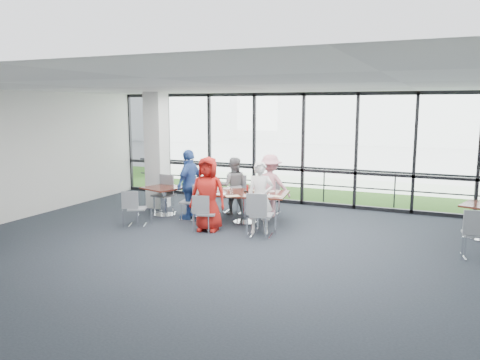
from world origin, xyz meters
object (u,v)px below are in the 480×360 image
at_px(side_table_left, 164,191).
at_px(diner_near_right, 260,197).
at_px(diner_near_left, 208,194).
at_px(chair_spare_lb, 164,195).
at_px(chair_main_nr, 262,215).
at_px(chair_main_fl, 234,195).
at_px(structural_column, 157,151).
at_px(diner_far_left, 233,186).
at_px(chair_main_end, 190,202).
at_px(chair_spare_r, 476,234).
at_px(main_table, 245,197).
at_px(diner_end, 190,184).
at_px(diner_far_right, 270,186).
at_px(chair_spare_la, 137,209).
at_px(chair_main_nl, 207,214).
at_px(chair_main_fr, 271,199).

height_order(side_table_left, diner_near_right, diner_near_right).
distance_m(diner_near_left, chair_spare_lb, 2.15).
relative_size(chair_main_nr, chair_main_fl, 0.99).
height_order(structural_column, diner_far_left, structural_column).
distance_m(chair_main_end, chair_spare_r, 6.43).
distance_m(main_table, diner_end, 1.47).
height_order(structural_column, chair_main_end, structural_column).
xyz_separation_m(side_table_left, diner_far_right, (2.54, 1.03, 0.16)).
bearing_deg(structural_column, chair_spare_la, -70.17).
bearing_deg(side_table_left, chair_main_nr, -15.16).
relative_size(diner_far_left, chair_spare_lb, 1.53).
relative_size(diner_far_left, chair_spare_la, 1.82).
xyz_separation_m(main_table, chair_main_nl, (-0.48, -1.09, -0.22)).
relative_size(diner_far_right, chair_main_end, 1.79).
bearing_deg(chair_spare_lb, chair_main_fl, -144.38).
relative_size(diner_near_right, chair_main_end, 1.81).
bearing_deg(main_table, chair_spare_r, -17.42).
xyz_separation_m(structural_column, diner_far_right, (3.26, 0.23, -0.80)).
height_order(diner_far_left, diner_end, diner_end).
xyz_separation_m(chair_main_nl, chair_spare_r, (5.48, 0.33, 0.05)).
relative_size(main_table, chair_spare_lb, 2.20).
height_order(diner_end, chair_main_fr, diner_end).
height_order(chair_main_fl, chair_spare_r, chair_main_fl).
distance_m(main_table, side_table_left, 2.23).
bearing_deg(chair_main_fr, chair_main_end, 41.03).
xyz_separation_m(diner_far_right, chair_spare_lb, (-2.67, -0.86, -0.31)).
height_order(structural_column, diner_near_right, structural_column).
bearing_deg(chair_main_end, chair_main_nl, 35.89).
xyz_separation_m(chair_spare_lb, chair_spare_r, (7.35, -0.79, -0.03)).
relative_size(diner_far_left, chair_main_end, 1.68).
xyz_separation_m(chair_main_fl, chair_main_end, (-0.71, -1.12, -0.03)).
height_order(main_table, diner_end, diner_end).
bearing_deg(chair_main_end, diner_end, -164.75).
xyz_separation_m(chair_main_end, chair_spare_r, (6.41, -0.52, 0.02)).
distance_m(structural_column, chair_main_end, 2.12).
bearing_deg(diner_end, chair_main_fr, 129.26).
xyz_separation_m(side_table_left, diner_end, (0.78, -0.00, 0.24)).
bearing_deg(diner_near_left, chair_spare_r, -6.03).
bearing_deg(diner_far_left, diner_near_right, 111.74).
distance_m(diner_end, chair_main_fr, 2.19).
distance_m(structural_column, chair_main_fl, 2.52).
distance_m(chair_main_nr, chair_main_fl, 2.37).
bearing_deg(diner_far_right, chair_spare_la, 33.31).
xyz_separation_m(chair_main_fr, chair_spare_r, (4.74, -1.89, 0.06)).
relative_size(chair_main_fl, chair_spare_lb, 0.98).
relative_size(structural_column, chair_spare_la, 3.86).
xyz_separation_m(main_table, diner_far_right, (0.32, 0.89, 0.17)).
height_order(structural_column, chair_spare_lb, structural_column).
relative_size(main_table, chair_main_end, 2.43).
relative_size(diner_near_left, diner_far_right, 1.06).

